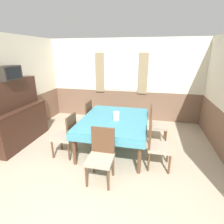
{
  "coord_description": "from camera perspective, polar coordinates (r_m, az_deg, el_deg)",
  "views": [
    {
      "loc": [
        0.87,
        -1.7,
        2.18
      ],
      "look_at": [
        0.06,
        1.94,
        0.9
      ],
      "focal_mm": 28.0,
      "sensor_mm": 36.0,
      "label": 1
    }
  ],
  "objects": [
    {
      "name": "ground_plane",
      "position": [
        2.9,
        -11.0,
        -30.34
      ],
      "size": [
        16.0,
        16.0,
        0.0
      ],
      "primitive_type": "plane",
      "color": "tan"
    },
    {
      "name": "wall_back",
      "position": [
        5.81,
        3.87,
        10.34
      ],
      "size": [
        5.28,
        0.09,
        2.6
      ],
      "color": "silver",
      "rests_on": "ground_plane"
    },
    {
      "name": "wall_left",
      "position": [
        5.04,
        -29.33,
        6.49
      ],
      "size": [
        0.05,
        4.36,
        2.6
      ],
      "color": "silver",
      "rests_on": "ground_plane"
    },
    {
      "name": "dining_table",
      "position": [
        4.02,
        0.77,
        -3.42
      ],
      "size": [
        1.48,
        1.83,
        0.75
      ],
      "color": "teal",
      "rests_on": "ground_plane"
    },
    {
      "name": "chair_right_near",
      "position": [
        3.53,
        14.2,
        -9.94
      ],
      "size": [
        0.44,
        0.44,
        0.95
      ],
      "rotation": [
        0.0,
        0.0,
        4.71
      ],
      "color": "brown",
      "rests_on": "ground_plane"
    },
    {
      "name": "chair_head_near",
      "position": [
        3.12,
        -3.56,
        -13.46
      ],
      "size": [
        0.44,
        0.44,
        0.95
      ],
      "rotation": [
        0.0,
        0.0,
        3.14
      ],
      "color": "brown",
      "rests_on": "ground_plane"
    },
    {
      "name": "chair_right_far",
      "position": [
        4.5,
        14.0,
        -3.46
      ],
      "size": [
        0.44,
        0.44,
        0.95
      ],
      "rotation": [
        0.0,
        0.0,
        4.71
      ],
      "color": "brown",
      "rests_on": "ground_plane"
    },
    {
      "name": "chair_left_far",
      "position": [
        4.8,
        -8.93,
        -1.65
      ],
      "size": [
        0.44,
        0.44,
        0.95
      ],
      "rotation": [
        0.0,
        0.0,
        1.57
      ],
      "color": "brown",
      "rests_on": "ground_plane"
    },
    {
      "name": "chair_left_near",
      "position": [
        3.91,
        -14.58,
        -7.0
      ],
      "size": [
        0.44,
        0.44,
        0.95
      ],
      "rotation": [
        0.0,
        0.0,
        1.57
      ],
      "color": "brown",
      "rests_on": "ground_plane"
    },
    {
      "name": "sideboard",
      "position": [
        4.81,
        -28.24,
        -1.61
      ],
      "size": [
        0.46,
        1.61,
        1.59
      ],
      "color": "#3D2319",
      "rests_on": "ground_plane"
    },
    {
      "name": "tv",
      "position": [
        4.52,
        -30.7,
        10.91
      ],
      "size": [
        0.29,
        0.51,
        0.31
      ],
      "color": "#2D2823",
      "rests_on": "sideboard"
    },
    {
      "name": "vase",
      "position": [
        3.86,
        1.4,
        -1.32
      ],
      "size": [
        0.14,
        0.14,
        0.19
      ],
      "color": "silver",
      "rests_on": "dining_table"
    }
  ]
}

